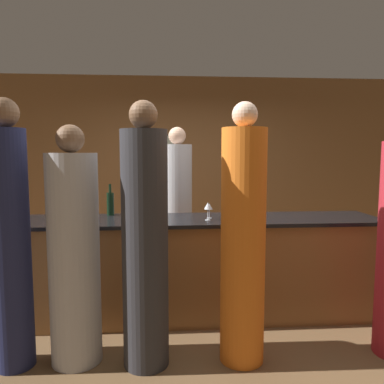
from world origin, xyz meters
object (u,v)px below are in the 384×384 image
at_px(bartender, 177,214).
at_px(wine_bottle_0, 110,203).
at_px(guest_0, 243,243).
at_px(guest_3, 10,242).
at_px(guest_1, 145,245).
at_px(guest_4, 74,255).

distance_m(bartender, wine_bottle_0, 0.93).
relative_size(guest_0, guest_3, 0.99).
height_order(guest_1, wine_bottle_0, guest_1).
bearing_deg(guest_3, guest_4, 5.25).
bearing_deg(guest_1, wine_bottle_0, 110.48).
relative_size(bartender, guest_3, 0.95).
bearing_deg(bartender, guest_4, 61.66).
relative_size(guest_3, guest_4, 1.10).
distance_m(guest_4, wine_bottle_0, 1.05).
height_order(guest_4, wine_bottle_0, guest_4).
relative_size(guest_3, wine_bottle_0, 6.27).
height_order(guest_0, guest_1, same).
xyz_separation_m(bartender, guest_1, (-0.30, -1.66, 0.04)).
relative_size(bartender, guest_0, 0.96).
height_order(guest_0, wine_bottle_0, guest_0).
bearing_deg(wine_bottle_0, guest_3, -119.51).
bearing_deg(wine_bottle_0, guest_1, -69.52).
bearing_deg(guest_1, guest_0, 0.50).
distance_m(guest_0, wine_bottle_0, 1.59).
relative_size(guest_1, guest_3, 0.99).
bearing_deg(wine_bottle_0, guest_0, -43.18).
relative_size(bartender, guest_1, 0.96).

